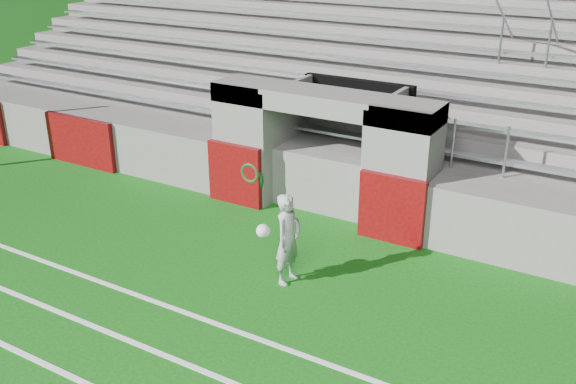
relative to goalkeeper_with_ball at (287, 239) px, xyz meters
The scene contains 4 objects.
ground 1.35m from the goalkeeper_with_ball, 142.16° to the right, with size 90.00×90.00×0.00m, color #0D4F0D.
stadium_structure 7.39m from the goalkeeper_with_ball, 96.67° to the left, with size 26.00×8.48×5.42m.
goalkeeper_with_ball is the anchor object (origin of this frame).
hose_coil 3.18m from the goalkeeper_with_ball, 134.50° to the left, with size 0.58×0.15×0.65m.
Camera 1 is at (5.71, -7.56, 5.67)m, focal length 40.00 mm.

